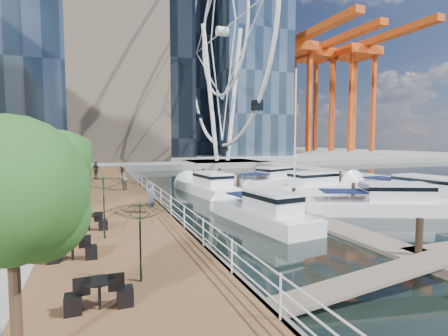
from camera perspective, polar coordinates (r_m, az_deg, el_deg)
name	(u,v)px	position (r m, az deg, el deg)	size (l,w,h in m)	color
ground	(331,253)	(17.09, 17.11, -13.14)	(520.00, 520.00, 0.00)	black
boardwalk	(109,201)	(28.22, -18.28, -5.10)	(6.00, 60.00, 1.00)	brown
seawall	(149,198)	(28.49, -12.22, -4.88)	(0.25, 60.00, 1.00)	#595954
land_far	(126,154)	(115.35, -15.64, 2.15)	(200.00, 114.00, 1.00)	gray
breakwater	(363,179)	(44.74, 21.73, -1.67)	(4.00, 60.00, 1.00)	gray
pier	(222,163)	(69.29, -0.28, 0.78)	(14.00, 12.00, 1.00)	gray
railing	(147,186)	(28.33, -12.46, -2.84)	(0.10, 60.00, 1.05)	white
floating_docks	(334,198)	(29.43, 17.52, -4.70)	(16.00, 34.00, 2.60)	#6D6051
ferris_wheel	(222,32)	(72.18, -0.29, 21.35)	(5.80, 45.60, 47.80)	white
port_cranes	(318,99)	(134.27, 15.15, 10.82)	(40.00, 52.00, 38.00)	#D84C14
street_trees	(72,152)	(26.86, -23.52, 2.40)	(2.60, 42.60, 4.60)	#3F2B1C
cafe_tables	(84,269)	(11.46, -21.92, -15.00)	(2.50, 13.70, 0.74)	black
yacht_foreground	(377,213)	(27.01, 23.68, -6.77)	(3.08, 11.49, 2.15)	white
pedestrian_near	(151,197)	(20.34, -11.78, -4.70)	(0.65, 0.43, 1.78)	#464B5D
pedestrian_mid	(122,178)	(30.06, -16.27, -1.61)	(0.96, 0.75, 1.97)	gray
pedestrian_far	(96,170)	(39.42, -20.15, -0.30)	(1.12, 0.47, 1.91)	#353C42
moored_yachts	(313,198)	(31.88, 14.29, -4.82)	(20.53, 32.27, 11.50)	white
cafe_seating	(114,237)	(11.19, -17.55, -10.67)	(4.53, 16.33, 2.72)	#0F370F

